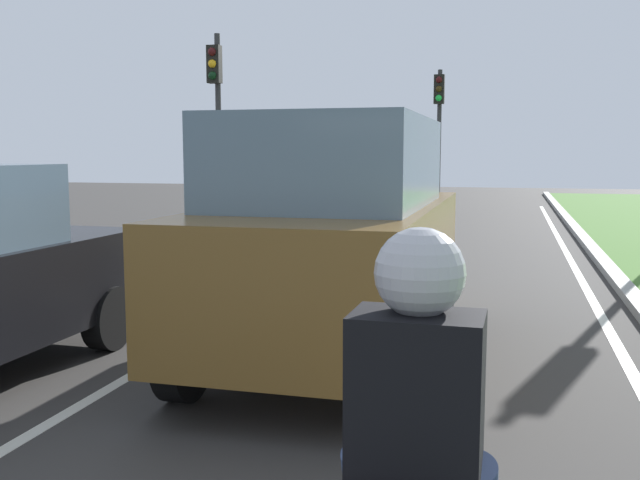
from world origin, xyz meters
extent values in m
plane|color=#383533|center=(0.00, 14.00, 0.00)|extent=(60.00, 60.00, 0.00)
cube|color=silver|center=(-0.70, 14.00, 0.00)|extent=(0.12, 32.00, 0.01)
cube|color=silver|center=(3.60, 14.00, 0.00)|extent=(0.12, 32.00, 0.01)
cube|color=#9E9B93|center=(4.10, 14.00, 0.06)|extent=(0.24, 48.00, 0.12)
cube|color=brown|center=(0.90, 9.35, 0.93)|extent=(1.90, 4.50, 1.10)
cube|color=slate|center=(0.90, 9.20, 1.88)|extent=(1.70, 2.70, 0.80)
cylinder|color=black|center=(0.03, 10.88, 0.38)|extent=(0.22, 0.76, 0.76)
cylinder|color=black|center=(1.78, 10.88, 0.38)|extent=(0.22, 0.76, 0.76)
cylinder|color=black|center=(0.03, 7.82, 0.38)|extent=(0.22, 0.76, 0.76)
cylinder|color=black|center=(1.78, 7.82, 0.38)|extent=(0.22, 0.76, 0.76)
cylinder|color=black|center=(-1.35, 8.98, 0.32)|extent=(0.22, 0.64, 0.64)
ellipsoid|color=#590A0A|center=(2.24, 5.31, 0.80)|extent=(0.29, 0.51, 0.24)
cube|color=black|center=(2.24, 4.91, 1.18)|extent=(0.40, 0.27, 0.60)
sphere|color=#B2B2B7|center=(2.24, 4.94, 1.60)|extent=(0.28, 0.28, 0.28)
cylinder|color=#2D2D2D|center=(-4.53, 19.38, 2.42)|extent=(0.14, 0.14, 4.84)
cube|color=black|center=(-4.53, 19.18, 4.08)|extent=(0.32, 0.24, 0.90)
sphere|color=#3F0F0F|center=(-4.53, 19.05, 4.36)|extent=(0.20, 0.20, 0.20)
sphere|color=#F2AD19|center=(-4.53, 19.05, 4.08)|extent=(0.20, 0.20, 0.20)
sphere|color=black|center=(-4.53, 19.05, 3.80)|extent=(0.20, 0.20, 0.20)
cylinder|color=#2D2D2D|center=(0.24, 25.90, 2.27)|extent=(0.14, 0.14, 4.54)
cube|color=black|center=(0.24, 25.70, 3.92)|extent=(0.32, 0.24, 0.90)
sphere|color=#3F0F0F|center=(0.24, 25.57, 4.20)|extent=(0.20, 0.20, 0.20)
sphere|color=#382B0C|center=(0.24, 25.57, 3.92)|extent=(0.20, 0.20, 0.20)
sphere|color=green|center=(0.24, 25.57, 3.64)|extent=(0.20, 0.20, 0.20)
camera|label=1|loc=(2.49, 2.79, 1.96)|focal=40.07mm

